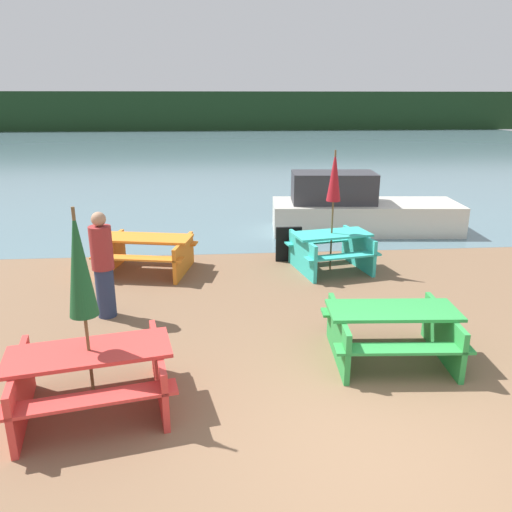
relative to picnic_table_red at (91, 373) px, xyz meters
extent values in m
plane|color=brown|center=(2.96, -1.02, -0.45)|extent=(60.00, 60.00, 0.00)
cube|color=slate|center=(2.96, 30.74, -0.45)|extent=(60.00, 50.00, 0.00)
cube|color=#193319|center=(2.96, 50.74, 1.55)|extent=(80.00, 1.60, 4.00)
cube|color=red|center=(0.00, 0.00, 0.26)|extent=(1.86, 1.04, 0.04)
cube|color=red|center=(0.11, -0.54, 0.01)|extent=(1.77, 0.63, 0.04)
cube|color=red|center=(-0.11, 0.54, 0.01)|extent=(1.77, 0.63, 0.04)
cube|color=red|center=(-0.72, -0.15, -0.11)|extent=(0.35, 1.37, 0.69)
cube|color=red|center=(0.72, 0.15, -0.11)|extent=(0.35, 1.37, 0.69)
cube|color=green|center=(3.71, 0.84, 0.25)|extent=(1.73, 0.81, 0.04)
cube|color=green|center=(3.68, 0.30, -0.03)|extent=(1.71, 0.39, 0.04)
cube|color=green|center=(3.75, 1.39, -0.03)|extent=(1.71, 0.39, 0.04)
cube|color=green|center=(3.01, 0.89, -0.11)|extent=(0.16, 1.38, 0.68)
cube|color=green|center=(4.42, 0.80, -0.11)|extent=(0.16, 1.38, 0.68)
cube|color=#33B7A8|center=(3.73, 4.51, 0.30)|extent=(1.63, 0.99, 0.04)
cube|color=#33B7A8|center=(3.84, 3.97, 0.00)|extent=(1.55, 0.58, 0.04)
cube|color=#33B7A8|center=(3.62, 5.04, 0.00)|extent=(1.55, 0.58, 0.04)
cube|color=#33B7A8|center=(3.12, 4.38, -0.09)|extent=(0.35, 1.37, 0.73)
cube|color=#33B7A8|center=(4.34, 4.63, -0.09)|extent=(0.35, 1.37, 0.73)
cube|color=orange|center=(0.02, 4.69, 0.25)|extent=(1.89, 1.04, 0.04)
cube|color=orange|center=(-0.09, 4.15, 0.01)|extent=(1.81, 0.63, 0.04)
cube|color=orange|center=(0.13, 5.22, 0.01)|extent=(1.81, 0.63, 0.04)
cube|color=orange|center=(-0.72, 4.84, -0.11)|extent=(0.34, 1.37, 0.68)
cube|color=orange|center=(0.76, 4.54, -0.11)|extent=(0.34, 1.37, 0.68)
cylinder|color=brown|center=(0.00, 0.00, 0.71)|extent=(0.04, 0.04, 2.33)
cone|color=#195128|center=(0.00, 0.00, 1.29)|extent=(0.31, 0.31, 1.17)
cylinder|color=brown|center=(3.73, 4.51, 0.75)|extent=(0.04, 0.04, 2.41)
cone|color=#A81923|center=(3.73, 4.51, 1.47)|extent=(0.28, 0.28, 0.98)
cube|color=beige|center=(5.32, 7.48, -0.07)|extent=(4.91, 2.01, 0.77)
cube|color=#333338|center=(4.46, 7.55, 0.71)|extent=(2.19, 1.30, 0.78)
cylinder|color=#283351|center=(-0.36, 2.55, -0.05)|extent=(0.29, 0.29, 0.81)
cylinder|color=maroon|center=(-0.36, 2.55, 0.70)|extent=(0.34, 0.34, 0.69)
sphere|color=tan|center=(-0.36, 2.55, 1.15)|extent=(0.22, 0.22, 0.22)
cube|color=black|center=(2.96, 5.14, -0.08)|extent=(0.55, 0.08, 0.75)
camera|label=1|loc=(1.42, -5.01, 2.91)|focal=35.00mm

